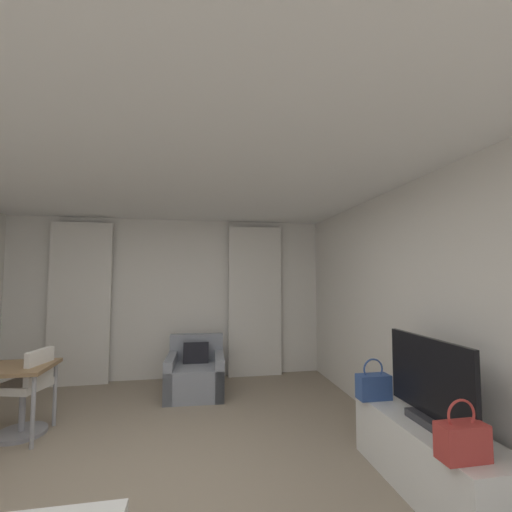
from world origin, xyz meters
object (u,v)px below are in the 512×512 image
Objects in this scene: armchair at (196,374)px; handbag_primary at (374,386)px; tv_console at (429,457)px; handbag_secondary at (462,440)px; tv_flatscreen at (430,384)px; desk_chair at (26,396)px.

handbag_primary reaches higher than armchair.
tv_console is at bearing -54.26° from armchair.
handbag_primary is at bearing 90.12° from handbag_secondary.
tv_console is 3.76× the size of handbag_primary.
tv_flatscreen reaches higher than handbag_secondary.
armchair is 2.32× the size of handbag_secondary.
handbag_primary is (-0.16, 0.55, -0.18)m from tv_flatscreen.
handbag_primary reaches higher than tv_console.
handbag_primary is at bearing 106.78° from tv_console.
desk_chair is 0.97× the size of tv_flatscreen.
armchair is at bearing 129.73° from handbag_primary.
handbag_secondary is (-0.15, -0.48, -0.18)m from tv_flatscreen.
tv_flatscreen is 0.54m from handbag_secondary.
armchair is 3.42m from handbag_secondary.
desk_chair reaches higher than tv_console.
desk_chair reaches higher than armchair.
handbag_primary is (1.63, -1.96, 0.37)m from armchair.
armchair is 1.98m from desk_chair.
tv_console is 0.56m from tv_flatscreen.
handbag_secondary is at bearing -89.88° from handbag_primary.
desk_chair is 3.86m from tv_console.
desk_chair is (-1.75, -0.92, 0.12)m from armchair.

